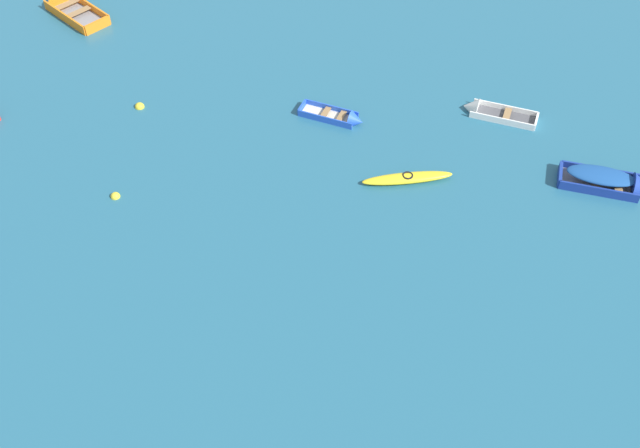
{
  "coord_description": "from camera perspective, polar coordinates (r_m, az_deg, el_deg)",
  "views": [
    {
      "loc": [
        3.68,
        -0.25,
        20.77
      ],
      "look_at": [
        0.0,
        18.55,
        0.15
      ],
      "focal_mm": 41.46,
      "sensor_mm": 36.0,
      "label": 1
    }
  ],
  "objects": [
    {
      "name": "rowboat_orange_center",
      "position": [
        42.6,
        -19.07,
        15.71
      ],
      "size": [
        4.36,
        3.53,
        1.42
      ],
      "color": "gray",
      "rests_on": "ground_plane"
    },
    {
      "name": "kayak_yellow_midfield_left",
      "position": [
        30.11,
        6.76,
        3.54
      ],
      "size": [
        3.73,
        1.76,
        0.35
      ],
      "color": "yellow",
      "rests_on": "ground_plane"
    },
    {
      "name": "mooring_buoy_trailing",
      "position": [
        34.63,
        -13.74,
        8.76
      ],
      "size": [
        0.43,
        0.43,
        0.43
      ],
      "primitive_type": "sphere",
      "color": "yellow",
      "rests_on": "ground_plane"
    },
    {
      "name": "mooring_buoy_central",
      "position": [
        30.49,
        -15.51,
        2.04
      ],
      "size": [
        0.39,
        0.39,
        0.39
      ],
      "primitive_type": "sphere",
      "color": "yellow",
      "rests_on": "ground_plane"
    },
    {
      "name": "rowboat_white_near_left",
      "position": [
        34.03,
        12.54,
        8.54
      ],
      "size": [
        3.39,
        1.45,
        0.92
      ],
      "color": "#4C4C51",
      "rests_on": "ground_plane"
    },
    {
      "name": "rowboat_deep_blue_back_row_center",
      "position": [
        31.79,
        21.8,
        3.02
      ],
      "size": [
        3.64,
        1.55,
        1.19
      ],
      "color": "gray",
      "rests_on": "ground_plane"
    },
    {
      "name": "rowboat_blue_back_row_left",
      "position": [
        32.83,
        1.84,
        8.15
      ],
      "size": [
        3.03,
        1.39,
        0.81
      ],
      "color": "beige",
      "rests_on": "ground_plane"
    }
  ]
}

